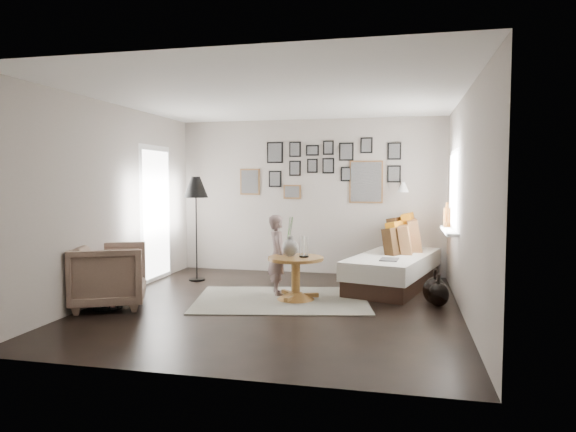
% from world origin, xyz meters
% --- Properties ---
extents(ground, '(4.80, 4.80, 0.00)m').
position_xyz_m(ground, '(0.00, 0.00, 0.00)').
color(ground, black).
rests_on(ground, ground).
extents(wall_back, '(4.50, 0.00, 4.50)m').
position_xyz_m(wall_back, '(0.00, 2.40, 1.30)').
color(wall_back, gray).
rests_on(wall_back, ground).
extents(wall_front, '(4.50, 0.00, 4.50)m').
position_xyz_m(wall_front, '(0.00, -2.40, 1.30)').
color(wall_front, gray).
rests_on(wall_front, ground).
extents(wall_left, '(0.00, 4.80, 4.80)m').
position_xyz_m(wall_left, '(-2.25, 0.00, 1.30)').
color(wall_left, gray).
rests_on(wall_left, ground).
extents(wall_right, '(0.00, 4.80, 4.80)m').
position_xyz_m(wall_right, '(2.25, 0.00, 1.30)').
color(wall_right, gray).
rests_on(wall_right, ground).
extents(ceiling, '(4.80, 4.80, 0.00)m').
position_xyz_m(ceiling, '(0.00, 0.00, 2.60)').
color(ceiling, white).
rests_on(ceiling, wall_back).
extents(door_left, '(0.00, 2.14, 2.14)m').
position_xyz_m(door_left, '(-2.23, 1.20, 1.05)').
color(door_left, white).
rests_on(door_left, wall_left).
extents(window_right, '(0.15, 1.32, 1.30)m').
position_xyz_m(window_right, '(2.18, 1.34, 0.93)').
color(window_right, white).
rests_on(window_right, wall_right).
extents(gallery_wall, '(2.74, 0.03, 1.08)m').
position_xyz_m(gallery_wall, '(0.29, 2.38, 1.74)').
color(gallery_wall, brown).
rests_on(gallery_wall, wall_back).
extents(wall_sconce, '(0.18, 0.36, 0.16)m').
position_xyz_m(wall_sconce, '(1.55, 2.13, 1.46)').
color(wall_sconce, white).
rests_on(wall_sconce, wall_back).
extents(rug, '(2.50, 1.98, 0.01)m').
position_xyz_m(rug, '(0.01, 0.30, 0.01)').
color(rug, beige).
rests_on(rug, ground).
extents(pedestal_table, '(0.73, 0.73, 0.58)m').
position_xyz_m(pedestal_table, '(0.19, 0.35, 0.27)').
color(pedestal_table, brown).
rests_on(pedestal_table, ground).
extents(vase, '(0.21, 0.21, 0.52)m').
position_xyz_m(vase, '(0.11, 0.37, 0.74)').
color(vase, black).
rests_on(vase, pedestal_table).
extents(candles, '(0.13, 0.13, 0.27)m').
position_xyz_m(candles, '(0.30, 0.35, 0.71)').
color(candles, black).
rests_on(candles, pedestal_table).
extents(daybed, '(1.46, 2.31, 1.06)m').
position_xyz_m(daybed, '(1.43, 1.57, 0.34)').
color(daybed, black).
rests_on(daybed, ground).
extents(magazine_on_daybed, '(0.27, 0.35, 0.02)m').
position_xyz_m(magazine_on_daybed, '(1.38, 0.91, 0.50)').
color(magazine_on_daybed, black).
rests_on(magazine_on_daybed, daybed).
extents(armchair, '(1.15, 1.14, 0.79)m').
position_xyz_m(armchair, '(-2.00, -0.51, 0.40)').
color(armchair, '#745D4E').
rests_on(armchair, ground).
extents(armchair_cushion, '(0.47, 0.48, 0.16)m').
position_xyz_m(armchair_cushion, '(-2.00, -0.46, 0.48)').
color(armchair_cushion, silver).
rests_on(armchair_cushion, armchair).
extents(floor_lamp, '(0.38, 0.38, 1.63)m').
position_xyz_m(floor_lamp, '(-1.61, 1.31, 1.41)').
color(floor_lamp, black).
rests_on(floor_lamp, ground).
extents(magazine_basket, '(0.42, 0.42, 0.43)m').
position_xyz_m(magazine_basket, '(-2.00, -0.58, 0.21)').
color(magazine_basket, black).
rests_on(magazine_basket, ground).
extents(demijohn_large, '(0.30, 0.30, 0.45)m').
position_xyz_m(demijohn_large, '(1.96, 0.53, 0.17)').
color(demijohn_large, black).
rests_on(demijohn_large, ground).
extents(demijohn_small, '(0.26, 0.26, 0.41)m').
position_xyz_m(demijohn_small, '(2.00, 0.41, 0.15)').
color(demijohn_small, black).
rests_on(demijohn_small, ground).
extents(child, '(0.40, 0.47, 1.11)m').
position_xyz_m(child, '(-0.12, 0.61, 0.55)').
color(child, '#675251').
rests_on(child, ground).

